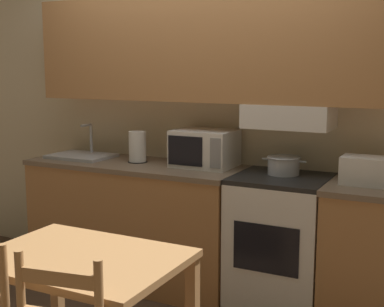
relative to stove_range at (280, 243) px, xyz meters
The scene contains 11 objects.
ground_plane 0.79m from the stove_range, 153.53° to the left, with size 16.00×16.00×0.00m, color #4C3828.
wall_back 1.21m from the stove_range, 158.85° to the left, with size 5.16×0.38×2.55m.
lower_counter_main 1.14m from the stove_range, behind, with size 1.66×0.61×0.92m.
lower_counter_right_stub 0.56m from the stove_range, ahead, with size 0.50×0.61×0.92m.
stove_range is the anchor object (origin of this frame).
cooking_pot 0.53m from the stove_range, 98.37° to the left, with size 0.30×0.22×0.12m.
microwave 0.85m from the stove_range, behind, with size 0.43×0.35×0.26m.
toaster 0.76m from the stove_range, ahead, with size 0.31×0.20×0.17m.
sink_basin 1.71m from the stove_range, behind, with size 0.48×0.35×0.26m.
paper_towel_roll 1.27m from the stove_range, behind, with size 0.15×0.15×0.23m.
dining_table 1.52m from the stove_range, 110.05° to the right, with size 0.94×0.68×0.75m.
Camera 1 is at (1.61, -3.61, 1.63)m, focal length 50.00 mm.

